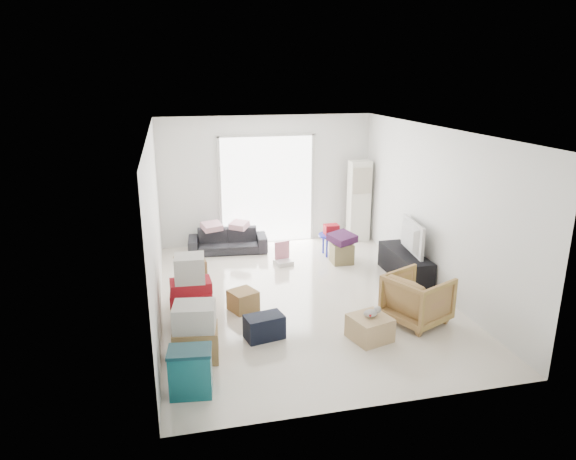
# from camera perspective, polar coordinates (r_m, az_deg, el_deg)

# --- Properties ---
(room_shell) EXTENTS (4.98, 6.48, 3.18)m
(room_shell) POSITION_cam_1_polar(r_m,az_deg,el_deg) (8.04, 1.64, 1.42)
(room_shell) COLOR silver
(room_shell) RESTS_ON ground
(sliding_door) EXTENTS (2.10, 0.04, 2.33)m
(sliding_door) POSITION_cam_1_polar(r_m,az_deg,el_deg) (10.89, -2.35, 4.96)
(sliding_door) COLOR white
(sliding_door) RESTS_ON room_shell
(ac_tower) EXTENTS (0.45, 0.30, 1.75)m
(ac_tower) POSITION_cam_1_polar(r_m,az_deg,el_deg) (11.18, 7.87, 3.20)
(ac_tower) COLOR white
(ac_tower) RESTS_ON room_shell
(tv_console) EXTENTS (0.43, 1.44, 0.48)m
(tv_console) POSITION_cam_1_polar(r_m,az_deg,el_deg) (9.40, 12.88, -3.79)
(tv_console) COLOR black
(tv_console) RESTS_ON room_shell
(television) EXTENTS (0.69, 1.06, 0.13)m
(television) POSITION_cam_1_polar(r_m,az_deg,el_deg) (9.30, 13.00, -2.03)
(television) COLOR black
(television) RESTS_ON tv_console
(sofa) EXTENTS (1.62, 0.59, 0.62)m
(sofa) POSITION_cam_1_polar(r_m,az_deg,el_deg) (10.54, -6.73, -0.80)
(sofa) COLOR #292A2F
(sofa) RESTS_ON room_shell
(pillow_left) EXTENTS (0.51, 0.45, 0.13)m
(pillow_left) POSITION_cam_1_polar(r_m,az_deg,el_deg) (10.43, -8.50, 1.11)
(pillow_left) COLOR #E7A8B4
(pillow_left) RESTS_ON sofa
(pillow_right) EXTENTS (0.46, 0.45, 0.12)m
(pillow_right) POSITION_cam_1_polar(r_m,az_deg,el_deg) (10.47, -5.46, 1.25)
(pillow_right) COLOR #E7A8B4
(pillow_right) RESTS_ON sofa
(armchair) EXTENTS (1.00, 1.03, 0.81)m
(armchair) POSITION_cam_1_polar(r_m,az_deg,el_deg) (7.75, 14.20, -7.15)
(armchair) COLOR #9E6D46
(armchair) RESTS_ON room_shell
(storage_bins) EXTENTS (0.53, 0.40, 0.57)m
(storage_bins) POSITION_cam_1_polar(r_m,az_deg,el_deg) (6.10, -10.77, -15.20)
(storage_bins) COLOR #125A62
(storage_bins) RESTS_ON room_shell
(box_stack_a) EXTENTS (0.61, 0.52, 0.75)m
(box_stack_a) POSITION_cam_1_polar(r_m,az_deg,el_deg) (6.73, -10.26, -11.18)
(box_stack_a) COLOR olive
(box_stack_a) RESTS_ON room_shell
(box_stack_b) EXTENTS (0.60, 0.60, 1.09)m
(box_stack_b) POSITION_cam_1_polar(r_m,az_deg,el_deg) (7.45, -10.68, -7.31)
(box_stack_b) COLOR olive
(box_stack_b) RESTS_ON room_shell
(box_stack_c) EXTENTS (0.54, 0.50, 0.77)m
(box_stack_c) POSITION_cam_1_polar(r_m,az_deg,el_deg) (8.20, -10.70, -5.78)
(box_stack_c) COLOR olive
(box_stack_c) RESTS_ON room_shell
(loose_box) EXTENTS (0.50, 0.50, 0.32)m
(loose_box) POSITION_cam_1_polar(r_m,az_deg,el_deg) (8.00, -5.01, -7.80)
(loose_box) COLOR olive
(loose_box) RESTS_ON room_shell
(duffel_bag) EXTENTS (0.58, 0.41, 0.34)m
(duffel_bag) POSITION_cam_1_polar(r_m,az_deg,el_deg) (7.19, -2.65, -10.69)
(duffel_bag) COLOR black
(duffel_bag) RESTS_ON room_shell
(ottoman) EXTENTS (0.41, 0.41, 0.39)m
(ottoman) POSITION_cam_1_polar(r_m,az_deg,el_deg) (9.95, 5.98, -2.55)
(ottoman) COLOR olive
(ottoman) RESTS_ON room_shell
(blanket) EXTENTS (0.57, 0.57, 0.14)m
(blanket) POSITION_cam_1_polar(r_m,az_deg,el_deg) (9.86, 6.03, -1.09)
(blanket) COLOR #441B43
(blanket) RESTS_ON ottoman
(kids_table) EXTENTS (0.51, 0.51, 0.63)m
(kids_table) POSITION_cam_1_polar(r_m,az_deg,el_deg) (10.28, 4.82, -0.38)
(kids_table) COLOR #1E25B5
(kids_table) RESTS_ON room_shell
(toy_walker) EXTENTS (0.38, 0.35, 0.43)m
(toy_walker) POSITION_cam_1_polar(r_m,az_deg,el_deg) (9.86, -0.57, -3.12)
(toy_walker) COLOR silver
(toy_walker) RESTS_ON room_shell
(wood_crate) EXTENTS (0.62, 0.62, 0.33)m
(wood_crate) POSITION_cam_1_polar(r_m,az_deg,el_deg) (7.24, 9.07, -10.69)
(wood_crate) COLOR tan
(wood_crate) RESTS_ON room_shell
(plush_bunny) EXTENTS (0.26, 0.16, 0.13)m
(plush_bunny) POSITION_cam_1_polar(r_m,az_deg,el_deg) (7.16, 9.35, -9.02)
(plush_bunny) COLOR #B2ADA8
(plush_bunny) RESTS_ON wood_crate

